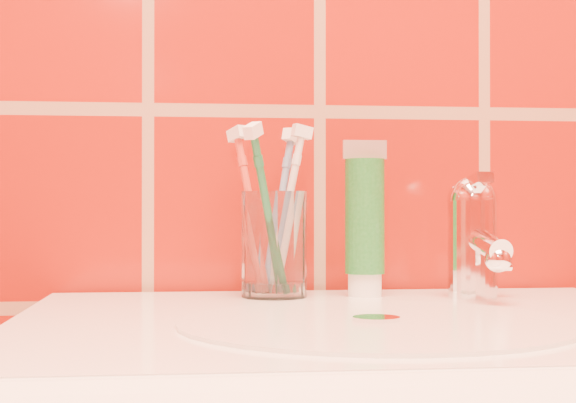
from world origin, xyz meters
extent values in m
cylinder|color=silver|center=(0.00, 0.91, 0.85)|extent=(0.30, 0.30, 0.00)
cylinder|color=white|center=(0.00, 0.91, 0.85)|extent=(0.04, 0.04, 0.00)
cylinder|color=white|center=(-0.06, 1.12, 0.90)|extent=(0.09, 0.09, 0.10)
cylinder|color=white|center=(0.03, 1.12, 0.86)|extent=(0.03, 0.03, 0.02)
cylinder|color=#186522|center=(0.03, 1.12, 0.93)|extent=(0.04, 0.04, 0.11)
cube|color=beige|center=(0.03, 1.12, 1.00)|extent=(0.04, 0.01, 0.02)
cylinder|color=white|center=(0.14, 1.09, 0.90)|extent=(0.05, 0.05, 0.09)
sphere|color=white|center=(0.14, 1.09, 0.94)|extent=(0.05, 0.05, 0.05)
cylinder|color=white|center=(0.14, 1.06, 0.91)|extent=(0.02, 0.09, 0.03)
cube|color=white|center=(0.14, 1.08, 0.96)|extent=(0.02, 0.06, 0.01)
camera|label=1|loc=(-0.14, 0.26, 0.94)|focal=55.00mm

